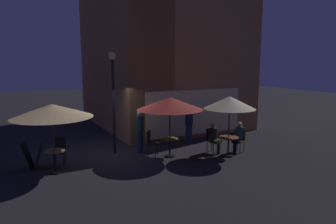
{
  "coord_description": "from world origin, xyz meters",
  "views": [
    {
      "loc": [
        -3.54,
        -11.38,
        3.6
      ],
      "look_at": [
        1.99,
        -0.9,
        1.68
      ],
      "focal_mm": 33.4,
      "sensor_mm": 36.0,
      "label": 1
    }
  ],
  "objects_px": {
    "cafe_table_1": "(55,157)",
    "cafe_chair_0": "(240,137)",
    "menu_sandwich_board": "(33,155)",
    "patron_seated_1": "(214,136)",
    "patio_umbrella_2": "(170,104)",
    "cafe_chair_3": "(151,141)",
    "street_lamp_near_corner": "(113,85)",
    "patio_umbrella_1": "(52,111)",
    "cafe_table_2": "(170,144)",
    "cafe_chair_2": "(60,148)",
    "patron_standing_2": "(189,124)",
    "patron_seated_0": "(238,135)",
    "patron_standing_3": "(140,131)",
    "cafe_table_0": "(228,142)",
    "cafe_chair_1": "(211,138)",
    "patio_umbrella_0": "(230,103)"
  },
  "relations": [
    {
      "from": "cafe_table_1",
      "to": "cafe_chair_0",
      "type": "height_order",
      "value": "cafe_chair_0"
    },
    {
      "from": "menu_sandwich_board",
      "to": "cafe_chair_0",
      "type": "xyz_separation_m",
      "value": [
        7.54,
        -1.7,
        0.12
      ]
    },
    {
      "from": "cafe_chair_0",
      "to": "patron_seated_1",
      "type": "distance_m",
      "value": 1.1
    },
    {
      "from": "patio_umbrella_2",
      "to": "cafe_chair_3",
      "type": "height_order",
      "value": "patio_umbrella_2"
    },
    {
      "from": "street_lamp_near_corner",
      "to": "cafe_table_1",
      "type": "height_order",
      "value": "street_lamp_near_corner"
    },
    {
      "from": "menu_sandwich_board",
      "to": "patio_umbrella_1",
      "type": "bearing_deg",
      "value": -38.5
    },
    {
      "from": "cafe_table_1",
      "to": "cafe_table_2",
      "type": "bearing_deg",
      "value": -2.6
    },
    {
      "from": "patio_umbrella_2",
      "to": "cafe_chair_2",
      "type": "distance_m",
      "value": 4.24
    },
    {
      "from": "cafe_table_1",
      "to": "street_lamp_near_corner",
      "type": "bearing_deg",
      "value": 28.31
    },
    {
      "from": "cafe_chair_2",
      "to": "patron_standing_2",
      "type": "xyz_separation_m",
      "value": [
        5.52,
        0.33,
        0.28
      ]
    },
    {
      "from": "cafe_table_1",
      "to": "patron_seated_0",
      "type": "distance_m",
      "value": 6.88
    },
    {
      "from": "cafe_chair_2",
      "to": "patron_standing_3",
      "type": "distance_m",
      "value": 3.1
    },
    {
      "from": "cafe_table_2",
      "to": "patron_standing_2",
      "type": "relative_size",
      "value": 0.41
    },
    {
      "from": "cafe_table_2",
      "to": "patron_standing_2",
      "type": "xyz_separation_m",
      "value": [
        1.66,
        1.31,
        0.39
      ]
    },
    {
      "from": "cafe_table_2",
      "to": "patron_seated_0",
      "type": "bearing_deg",
      "value": -15.97
    },
    {
      "from": "cafe_table_0",
      "to": "patron_seated_0",
      "type": "bearing_deg",
      "value": 19.71
    },
    {
      "from": "cafe_table_1",
      "to": "cafe_chair_2",
      "type": "xyz_separation_m",
      "value": [
        0.27,
        0.79,
        0.08
      ]
    },
    {
      "from": "cafe_chair_2",
      "to": "patron_seated_0",
      "type": "relative_size",
      "value": 0.81
    },
    {
      "from": "patron_standing_3",
      "to": "cafe_chair_0",
      "type": "bearing_deg",
      "value": -125.58
    },
    {
      "from": "cafe_chair_0",
      "to": "cafe_chair_1",
      "type": "relative_size",
      "value": 1.02
    },
    {
      "from": "patio_umbrella_2",
      "to": "cafe_chair_0",
      "type": "bearing_deg",
      "value": -14.27
    },
    {
      "from": "cafe_chair_1",
      "to": "patron_standing_2",
      "type": "height_order",
      "value": "patron_standing_2"
    },
    {
      "from": "cafe_chair_1",
      "to": "patron_seated_1",
      "type": "bearing_deg",
      "value": 0.0
    },
    {
      "from": "cafe_table_2",
      "to": "cafe_chair_3",
      "type": "height_order",
      "value": "cafe_chair_3"
    },
    {
      "from": "cafe_chair_3",
      "to": "patio_umbrella_0",
      "type": "bearing_deg",
      "value": 12.26
    },
    {
      "from": "cafe_chair_3",
      "to": "patron_standing_2",
      "type": "bearing_deg",
      "value": 62.71
    },
    {
      "from": "cafe_chair_0",
      "to": "cafe_chair_1",
      "type": "xyz_separation_m",
      "value": [
        -1.07,
        0.5,
        0.0
      ]
    },
    {
      "from": "street_lamp_near_corner",
      "to": "menu_sandwich_board",
      "type": "height_order",
      "value": "street_lamp_near_corner"
    },
    {
      "from": "street_lamp_near_corner",
      "to": "patio_umbrella_1",
      "type": "relative_size",
      "value": 1.56
    },
    {
      "from": "cafe_chair_2",
      "to": "patron_standing_3",
      "type": "bearing_deg",
      "value": 110.8
    },
    {
      "from": "cafe_chair_1",
      "to": "cafe_chair_2",
      "type": "xyz_separation_m",
      "value": [
        -5.61,
        1.19,
        0.01
      ]
    },
    {
      "from": "menu_sandwich_board",
      "to": "patron_standing_3",
      "type": "distance_m",
      "value": 3.96
    },
    {
      "from": "menu_sandwich_board",
      "to": "cafe_table_0",
      "type": "height_order",
      "value": "menu_sandwich_board"
    },
    {
      "from": "patio_umbrella_2",
      "to": "patron_standing_3",
      "type": "distance_m",
      "value": 1.78
    },
    {
      "from": "cafe_chair_2",
      "to": "cafe_chair_3",
      "type": "height_order",
      "value": "cafe_chair_2"
    },
    {
      "from": "cafe_chair_2",
      "to": "menu_sandwich_board",
      "type": "bearing_deg",
      "value": -71.69
    },
    {
      "from": "cafe_chair_3",
      "to": "patron_seated_1",
      "type": "bearing_deg",
      "value": 22.89
    },
    {
      "from": "menu_sandwich_board",
      "to": "patron_standing_2",
      "type": "relative_size",
      "value": 0.53
    },
    {
      "from": "menu_sandwich_board",
      "to": "patron_seated_0",
      "type": "distance_m",
      "value": 7.6
    },
    {
      "from": "patio_umbrella_1",
      "to": "patron_standing_3",
      "type": "distance_m",
      "value": 3.67
    },
    {
      "from": "menu_sandwich_board",
      "to": "street_lamp_near_corner",
      "type": "bearing_deg",
      "value": 25.02
    },
    {
      "from": "menu_sandwich_board",
      "to": "patio_umbrella_2",
      "type": "xyz_separation_m",
      "value": [
        4.72,
        -0.99,
        1.58
      ]
    },
    {
      "from": "cafe_chair_2",
      "to": "patron_seated_1",
      "type": "distance_m",
      "value": 5.8
    },
    {
      "from": "cafe_chair_0",
      "to": "patron_seated_0",
      "type": "bearing_deg",
      "value": -0.0
    },
    {
      "from": "cafe_table_1",
      "to": "patron_seated_1",
      "type": "relative_size",
      "value": 0.63
    },
    {
      "from": "patio_umbrella_2",
      "to": "cafe_chair_0",
      "type": "xyz_separation_m",
      "value": [
        2.82,
        -0.72,
        -1.46
      ]
    },
    {
      "from": "street_lamp_near_corner",
      "to": "patio_umbrella_1",
      "type": "xyz_separation_m",
      "value": [
        -2.45,
        -1.32,
        -0.64
      ]
    },
    {
      "from": "patio_umbrella_1",
      "to": "cafe_chair_0",
      "type": "height_order",
      "value": "patio_umbrella_1"
    },
    {
      "from": "street_lamp_near_corner",
      "to": "patron_standing_3",
      "type": "bearing_deg",
      "value": -25.16
    },
    {
      "from": "street_lamp_near_corner",
      "to": "patron_standing_3",
      "type": "distance_m",
      "value": 2.09
    }
  ]
}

